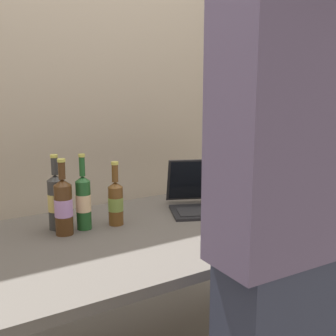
{
  "coord_description": "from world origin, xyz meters",
  "views": [
    {
      "loc": [
        -0.88,
        -1.46,
        1.34
      ],
      "look_at": [
        0.04,
        0.0,
        0.99
      ],
      "focal_mm": 45.03,
      "sensor_mm": 36.0,
      "label": 1
    }
  ],
  "objects_px": {
    "laptop": "(201,198)",
    "person_figure": "(281,247)",
    "beer_bottle_green": "(56,201)",
    "coffee_mug": "(253,194)",
    "beer_bottle_brown": "(83,201)",
    "beer_bottle_amber": "(116,202)",
    "beer_bottle_dark": "(63,206)"
  },
  "relations": [
    {
      "from": "person_figure",
      "to": "coffee_mug",
      "type": "relative_size",
      "value": 15.53
    },
    {
      "from": "beer_bottle_brown",
      "to": "person_figure",
      "type": "distance_m",
      "value": 0.9
    },
    {
      "from": "beer_bottle_amber",
      "to": "coffee_mug",
      "type": "bearing_deg",
      "value": -5.07
    },
    {
      "from": "beer_bottle_brown",
      "to": "beer_bottle_green",
      "type": "relative_size",
      "value": 1.01
    },
    {
      "from": "coffee_mug",
      "to": "laptop",
      "type": "bearing_deg",
      "value": 168.58
    },
    {
      "from": "beer_bottle_amber",
      "to": "coffee_mug",
      "type": "distance_m",
      "value": 0.73
    },
    {
      "from": "person_figure",
      "to": "laptop",
      "type": "bearing_deg",
      "value": 66.99
    },
    {
      "from": "beer_bottle_dark",
      "to": "coffee_mug",
      "type": "height_order",
      "value": "beer_bottle_dark"
    },
    {
      "from": "beer_bottle_dark",
      "to": "beer_bottle_brown",
      "type": "bearing_deg",
      "value": 12.58
    },
    {
      "from": "beer_bottle_green",
      "to": "beer_bottle_dark",
      "type": "xyz_separation_m",
      "value": [
        0.0,
        -0.08,
        -0.0
      ]
    },
    {
      "from": "beer_bottle_green",
      "to": "coffee_mug",
      "type": "distance_m",
      "value": 0.97
    },
    {
      "from": "laptop",
      "to": "beer_bottle_amber",
      "type": "relative_size",
      "value": 1.52
    },
    {
      "from": "laptop",
      "to": "beer_bottle_green",
      "type": "height_order",
      "value": "beer_bottle_green"
    },
    {
      "from": "beer_bottle_green",
      "to": "person_figure",
      "type": "relative_size",
      "value": 0.18
    },
    {
      "from": "laptop",
      "to": "beer_bottle_dark",
      "type": "xyz_separation_m",
      "value": [
        -0.67,
        0.01,
        0.06
      ]
    },
    {
      "from": "beer_bottle_amber",
      "to": "beer_bottle_dark",
      "type": "bearing_deg",
      "value": 179.76
    },
    {
      "from": "beer_bottle_brown",
      "to": "beer_bottle_amber",
      "type": "height_order",
      "value": "beer_bottle_brown"
    },
    {
      "from": "laptop",
      "to": "beer_bottle_dark",
      "type": "height_order",
      "value": "beer_bottle_dark"
    },
    {
      "from": "beer_bottle_brown",
      "to": "beer_bottle_dark",
      "type": "relative_size",
      "value": 1.03
    },
    {
      "from": "beer_bottle_amber",
      "to": "laptop",
      "type": "bearing_deg",
      "value": -0.98
    },
    {
      "from": "beer_bottle_brown",
      "to": "beer_bottle_green",
      "type": "distance_m",
      "value": 0.11
    },
    {
      "from": "beer_bottle_brown",
      "to": "beer_bottle_green",
      "type": "xyz_separation_m",
      "value": [
        -0.1,
        0.06,
        0.0
      ]
    },
    {
      "from": "beer_bottle_amber",
      "to": "coffee_mug",
      "type": "xyz_separation_m",
      "value": [
        0.73,
        -0.06,
        -0.06
      ]
    },
    {
      "from": "beer_bottle_dark",
      "to": "coffee_mug",
      "type": "distance_m",
      "value": 0.96
    },
    {
      "from": "laptop",
      "to": "person_figure",
      "type": "distance_m",
      "value": 0.92
    },
    {
      "from": "beer_bottle_dark",
      "to": "person_figure",
      "type": "distance_m",
      "value": 0.91
    },
    {
      "from": "beer_bottle_green",
      "to": "coffee_mug",
      "type": "relative_size",
      "value": 2.77
    },
    {
      "from": "beer_bottle_green",
      "to": "beer_bottle_brown",
      "type": "bearing_deg",
      "value": -31.5
    },
    {
      "from": "laptop",
      "to": "beer_bottle_green",
      "type": "relative_size",
      "value": 1.33
    },
    {
      "from": "beer_bottle_dark",
      "to": "person_figure",
      "type": "xyz_separation_m",
      "value": [
        0.32,
        -0.85,
        0.05
      ]
    },
    {
      "from": "beer_bottle_brown",
      "to": "beer_bottle_dark",
      "type": "distance_m",
      "value": 0.09
    },
    {
      "from": "beer_bottle_amber",
      "to": "beer_bottle_green",
      "type": "distance_m",
      "value": 0.25
    }
  ]
}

